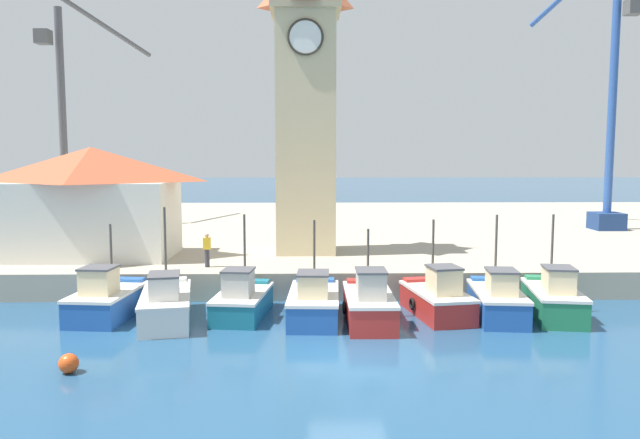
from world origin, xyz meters
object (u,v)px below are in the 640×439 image
object	(u,v)px
fishing_boat_mid_right	(437,299)
mooring_buoy	(69,363)
fishing_boat_mid_left	(314,302)
port_crane_far	(608,128)
fishing_boat_center	(369,303)
fishing_boat_right_inner	(497,300)
fishing_boat_right_outer	(553,299)
fishing_boat_far_left	(107,300)
fishing_boat_left_inner	(242,300)
warehouse_left	(93,201)
clock_tower	(306,98)
fishing_boat_left_outer	(166,303)
port_crane_near	(68,139)
dock_worker_near_tower	(207,249)

from	to	relation	value
fishing_boat_mid_right	mooring_buoy	bearing A→B (deg)	-152.87
fishing_boat_mid_left	port_crane_far	xyz separation A→B (m)	(20.76, 19.04, 7.66)
fishing_boat_center	fishing_boat_right_inner	distance (m)	5.31
fishing_boat_right_outer	fishing_boat_center	bearing A→B (deg)	-175.04
port_crane_far	fishing_boat_center	bearing A→B (deg)	-133.57
fishing_boat_mid_right	fishing_boat_far_left	bearing A→B (deg)	-179.89
fishing_boat_left_inner	fishing_boat_center	distance (m)	5.19
fishing_boat_mid_left	fishing_boat_right_outer	distance (m)	9.77
warehouse_left	port_crane_far	world-z (taller)	port_crane_far
fishing_boat_mid_left	fishing_boat_right_outer	size ratio (longest dim) A/B	1.03
fishing_boat_center	fishing_boat_right_inner	bearing A→B (deg)	6.71
mooring_buoy	clock_tower	bearing A→B (deg)	64.85
fishing_boat_left_outer	fishing_boat_right_outer	world-z (taller)	fishing_boat_left_outer
fishing_boat_right_inner	port_crane_near	bearing A→B (deg)	138.82
port_crane_near	fishing_boat_far_left	bearing A→B (deg)	-66.27
fishing_boat_left_inner	port_crane_far	distance (m)	31.05
fishing_boat_mid_left	fishing_boat_right_outer	xyz separation A→B (m)	(9.77, 0.15, 0.04)
fishing_boat_far_left	fishing_boat_left_inner	xyz separation A→B (m)	(5.47, 0.08, -0.05)
fishing_boat_far_left	fishing_boat_mid_right	size ratio (longest dim) A/B	0.95
clock_tower	dock_worker_near_tower	xyz separation A→B (m)	(-4.68, -4.47, -7.47)
fishing_boat_mid_right	port_crane_near	world-z (taller)	port_crane_near
port_crane_near	fishing_boat_left_outer	bearing A→B (deg)	-61.68
fishing_boat_mid_right	fishing_boat_right_outer	distance (m)	4.70
fishing_boat_right_outer	fishing_boat_right_inner	bearing A→B (deg)	-179.05
fishing_boat_center	fishing_boat_mid_right	xyz separation A→B (m)	(2.89, 0.93, -0.03)
fishing_boat_mid_left	port_crane_near	world-z (taller)	port_crane_near
fishing_boat_far_left	warehouse_left	bearing A→B (deg)	111.82
clock_tower	fishing_boat_left_outer	bearing A→B (deg)	-120.33
fishing_boat_right_outer	port_crane_far	distance (m)	23.14
fishing_boat_left_outer	warehouse_left	distance (m)	10.44
port_crane_far	dock_worker_near_tower	world-z (taller)	port_crane_far
fishing_boat_left_outer	fishing_boat_right_outer	xyz separation A→B (m)	(15.64, 0.36, 0.03)
fishing_boat_left_inner	clock_tower	size ratio (longest dim) A/B	0.25
fishing_boat_left_inner	fishing_boat_center	size ratio (longest dim) A/B	0.92
clock_tower	port_crane_far	distance (m)	23.29
fishing_boat_left_outer	fishing_boat_center	world-z (taller)	fishing_boat_left_outer
fishing_boat_mid_right	warehouse_left	xyz separation A→B (m)	(-16.47, 7.51, 3.47)
fishing_boat_center	port_crane_far	size ratio (longest dim) A/B	0.24
port_crane_far	dock_worker_near_tower	bearing A→B (deg)	-151.06
fishing_boat_right_outer	dock_worker_near_tower	xyz separation A→B (m)	(-14.78, 4.63, 1.36)
fishing_boat_left_inner	clock_tower	xyz separation A→B (m)	(2.58, 8.78, 8.88)
fishing_boat_right_outer	fishing_boat_mid_left	bearing A→B (deg)	-179.12
fishing_boat_far_left	dock_worker_near_tower	xyz separation A→B (m)	(3.37, 4.38, 1.37)
warehouse_left	fishing_boat_mid_left	bearing A→B (deg)	-34.82
dock_worker_near_tower	fishing_boat_center	bearing A→B (deg)	-36.33
fishing_boat_far_left	port_crane_far	xyz separation A→B (m)	(29.15, 18.64, 7.62)
fishing_boat_mid_right	dock_worker_near_tower	xyz separation A→B (m)	(-10.09, 4.36, 1.39)
fishing_boat_mid_left	mooring_buoy	bearing A→B (deg)	-141.27
fishing_boat_left_inner	dock_worker_near_tower	xyz separation A→B (m)	(-2.10, 4.31, 1.42)
fishing_boat_right_inner	fishing_boat_right_outer	bearing A→B (deg)	0.95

